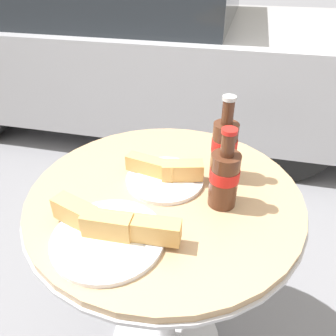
{
  "coord_description": "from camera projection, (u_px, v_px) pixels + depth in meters",
  "views": [
    {
      "loc": [
        0.17,
        -0.68,
        1.32
      ],
      "look_at": [
        0.0,
        0.04,
        0.82
      ],
      "focal_mm": 35.0,
      "sensor_mm": 36.0,
      "label": 1
    }
  ],
  "objects": [
    {
      "name": "lunch_plate_far",
      "position": [
        110.0,
        230.0,
        0.73
      ],
      "size": [
        0.31,
        0.25,
        0.07
      ],
      "color": "white",
      "rests_on": "bistro_table"
    },
    {
      "name": "lunch_plate_near",
      "position": [
        166.0,
        174.0,
        0.91
      ],
      "size": [
        0.23,
        0.22,
        0.06
      ],
      "color": "white",
      "rests_on": "bistro_table"
    },
    {
      "name": "parked_car",
      "position": [
        139.0,
        45.0,
        2.8
      ],
      "size": [
        3.82,
        1.74,
        1.29
      ],
      "color": "#B7B7BC",
      "rests_on": "ground_plane"
    },
    {
      "name": "bistro_table",
      "position": [
        165.0,
        240.0,
        0.99
      ],
      "size": [
        0.74,
        0.74,
        0.77
      ],
      "color": "#B7B7BC",
      "rests_on": "ground_plane"
    },
    {
      "name": "cola_bottle_left",
      "position": [
        224.0,
        177.0,
        0.79
      ],
      "size": [
        0.07,
        0.07,
        0.21
      ],
      "color": "#4C2819",
      "rests_on": "bistro_table"
    },
    {
      "name": "cola_bottle_right",
      "position": [
        224.0,
        147.0,
        0.89
      ],
      "size": [
        0.07,
        0.07,
        0.24
      ],
      "color": "#4C2819",
      "rests_on": "bistro_table"
    }
  ]
}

